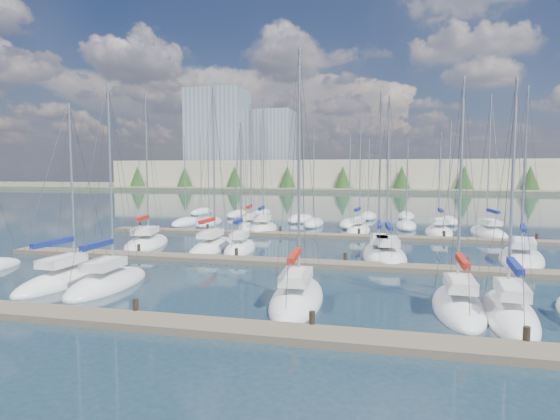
% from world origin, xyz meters
% --- Properties ---
extents(ground, '(400.00, 400.00, 0.00)m').
position_xyz_m(ground, '(0.00, 60.00, 0.00)').
color(ground, '#213643').
rests_on(ground, ground).
extents(dock_near, '(44.00, 1.93, 1.10)m').
position_xyz_m(dock_near, '(0.00, 2.01, 0.15)').
color(dock_near, '#6B5E4C').
rests_on(dock_near, ground).
extents(dock_mid, '(44.00, 1.93, 1.10)m').
position_xyz_m(dock_mid, '(0.00, 16.01, 0.15)').
color(dock_mid, '#6B5E4C').
rests_on(dock_mid, ground).
extents(dock_far, '(44.00, 1.93, 1.10)m').
position_xyz_m(dock_far, '(0.00, 30.01, 0.15)').
color(dock_far, '#6B5E4C').
rests_on(dock_far, ground).
extents(sailboat_d, '(3.16, 8.34, 13.40)m').
position_xyz_m(sailboat_d, '(2.53, 7.12, 0.19)').
color(sailboat_d, white).
rests_on(sailboat_d, ground).
extents(sailboat_c, '(2.94, 7.31, 12.25)m').
position_xyz_m(sailboat_c, '(-8.56, 7.62, 0.18)').
color(sailboat_c, white).
rests_on(sailboat_c, ground).
extents(sailboat_o, '(3.97, 8.50, 15.25)m').
position_xyz_m(sailboat_o, '(-6.70, 33.84, 0.19)').
color(sailboat_o, white).
rests_on(sailboat_o, ground).
extents(sailboat_k, '(2.72, 8.87, 13.36)m').
position_xyz_m(sailboat_k, '(6.16, 21.12, 0.19)').
color(sailboat_k, white).
rests_on(sailboat_k, ground).
extents(sailboat_r, '(3.62, 9.53, 15.04)m').
position_xyz_m(sailboat_r, '(16.84, 35.75, 0.19)').
color(sailboat_r, white).
rests_on(sailboat_r, ground).
extents(sailboat_l, '(3.52, 8.78, 12.96)m').
position_xyz_m(sailboat_l, '(6.82, 20.12, 0.18)').
color(sailboat_l, white).
rests_on(sailboat_l, ground).
extents(sailboat_j, '(2.96, 6.68, 11.25)m').
position_xyz_m(sailboat_j, '(-4.93, 20.55, 0.19)').
color(sailboat_j, white).
rests_on(sailboat_j, ground).
extents(sailboat_p, '(2.95, 7.04, 11.90)m').
position_xyz_m(sailboat_p, '(3.70, 34.46, 0.19)').
color(sailboat_p, white).
rests_on(sailboat_p, ground).
extents(sailboat_m, '(5.05, 10.28, 13.51)m').
position_xyz_m(sailboat_m, '(16.43, 21.60, 0.17)').
color(sailboat_m, white).
rests_on(sailboat_m, ground).
extents(sailboat_q, '(2.77, 7.69, 11.27)m').
position_xyz_m(sailboat_q, '(11.94, 35.35, 0.17)').
color(sailboat_q, white).
rests_on(sailboat_q, ground).
extents(sailboat_n, '(3.75, 8.63, 14.97)m').
position_xyz_m(sailboat_n, '(-8.66, 35.59, 0.20)').
color(sailboat_n, white).
rests_on(sailboat_n, ground).
extents(sailboat_e, '(2.38, 7.21, 11.69)m').
position_xyz_m(sailboat_e, '(10.23, 7.46, 0.19)').
color(sailboat_e, white).
rests_on(sailboat_e, ground).
extents(sailboat_i, '(2.84, 8.83, 14.22)m').
position_xyz_m(sailboat_i, '(-7.49, 20.85, 0.19)').
color(sailboat_i, white).
rests_on(sailboat_i, ground).
extents(sailboat_f, '(2.89, 8.02, 11.45)m').
position_xyz_m(sailboat_f, '(12.31, 6.85, 0.18)').
color(sailboat_f, white).
rests_on(sailboat_f, ground).
extents(sailboat_b, '(2.80, 8.12, 11.25)m').
position_xyz_m(sailboat_b, '(-11.43, 7.90, 0.17)').
color(sailboat_b, white).
rests_on(sailboat_b, ground).
extents(sailboat_h, '(5.22, 8.94, 14.03)m').
position_xyz_m(sailboat_h, '(-13.85, 21.39, 0.17)').
color(sailboat_h, white).
rests_on(sailboat_h, ground).
extents(distant_boats, '(36.93, 20.75, 13.30)m').
position_xyz_m(distant_boats, '(-4.34, 43.76, 0.29)').
color(distant_boats, '#9EA0A5').
rests_on(distant_boats, ground).
extents(shoreline, '(400.00, 60.00, 38.00)m').
position_xyz_m(shoreline, '(-13.29, 149.77, 7.44)').
color(shoreline, '#666B51').
rests_on(shoreline, ground).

